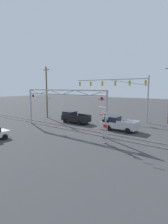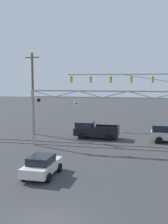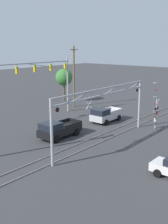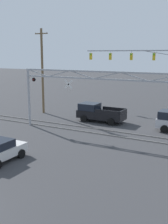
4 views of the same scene
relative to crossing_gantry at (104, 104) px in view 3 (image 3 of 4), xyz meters
name	(u,v)px [view 3 (image 3 of 4)]	position (x,y,z in m)	size (l,w,h in m)	color
rail_track_near	(101,142)	(0.02, 0.28, -4.16)	(80.00, 0.08, 0.10)	gray
rail_track_far	(91,139)	(0.02, 1.72, -4.16)	(80.00, 0.08, 0.10)	gray
crossing_gantry	(104,104)	(0.00, 0.00, 0.00)	(15.10, 0.28, 5.84)	#9EA0A5
crossing_signal_mast	(156,113)	(8.30, -1.83, -2.28)	(1.49, 0.35, 5.77)	#9EA0A5
traffic_signal_span	(44,74)	(3.51, 12.68, 1.88)	(15.67, 0.39, 8.27)	#9EA0A5
pickup_truck_lead	(58,129)	(-1.77, 4.85, -3.25)	(5.17, 2.32, 1.94)	black
pickup_truck_following	(105,115)	(6.86, 4.66, -3.25)	(4.78, 2.32, 1.94)	#B7B7BC
utility_pole_right	(74,76)	(11.38, 14.17, 0.88)	(1.80, 0.28, 9.87)	brown
background_tree_beyond_span	(64,77)	(13.24, 18.18, 0.18)	(3.00, 3.00, 5.92)	brown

